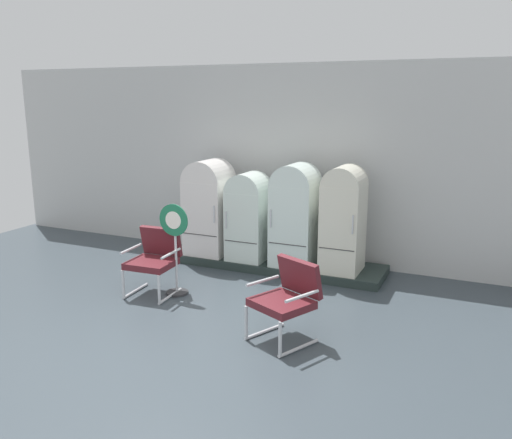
# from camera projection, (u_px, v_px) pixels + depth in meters

# --- Properties ---
(ground) EXTENTS (12.00, 10.00, 0.05)m
(ground) POSITION_uv_depth(u_px,v_px,m) (173.00, 344.00, 6.09)
(ground) COLOR #39434A
(back_wall) EXTENTS (11.76, 0.12, 3.30)m
(back_wall) POSITION_uv_depth(u_px,v_px,m) (288.00, 163.00, 8.96)
(back_wall) COLOR silver
(back_wall) RESTS_ON ground
(display_plinth) EXTENTS (3.67, 0.95, 0.13)m
(display_plinth) POSITION_uv_depth(u_px,v_px,m) (273.00, 263.00, 8.76)
(display_plinth) COLOR #25312E
(display_plinth) RESTS_ON ground
(refrigerator_0) EXTENTS (0.70, 0.72, 1.60)m
(refrigerator_0) POSITION_uv_depth(u_px,v_px,m) (209.00, 204.00, 8.92)
(refrigerator_0) COLOR white
(refrigerator_0) RESTS_ON display_plinth
(refrigerator_1) EXTENTS (0.62, 0.63, 1.44)m
(refrigerator_1) POSITION_uv_depth(u_px,v_px,m) (249.00, 214.00, 8.60)
(refrigerator_1) COLOR silver
(refrigerator_1) RESTS_ON display_plinth
(refrigerator_2) EXTENTS (0.66, 0.70, 1.62)m
(refrigerator_2) POSITION_uv_depth(u_px,v_px,m) (295.00, 212.00, 8.29)
(refrigerator_2) COLOR silver
(refrigerator_2) RESTS_ON display_plinth
(refrigerator_3) EXTENTS (0.58, 0.69, 1.63)m
(refrigerator_3) POSITION_uv_depth(u_px,v_px,m) (343.00, 216.00, 7.98)
(refrigerator_3) COLOR silver
(refrigerator_3) RESTS_ON display_plinth
(armchair_left) EXTENTS (0.71, 0.70, 0.94)m
(armchair_left) POSITION_uv_depth(u_px,v_px,m) (154.00, 257.00, 7.49)
(armchair_left) COLOR silver
(armchair_left) RESTS_ON ground
(armchair_right) EXTENTS (0.85, 0.87, 0.94)m
(armchair_right) POSITION_uv_depth(u_px,v_px,m) (287.00, 296.00, 6.04)
(armchair_right) COLOR silver
(armchair_right) RESTS_ON ground
(sign_stand) EXTENTS (0.45, 0.32, 1.32)m
(sign_stand) POSITION_uv_depth(u_px,v_px,m) (175.00, 252.00, 7.42)
(sign_stand) COLOR #2D2D30
(sign_stand) RESTS_ON ground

